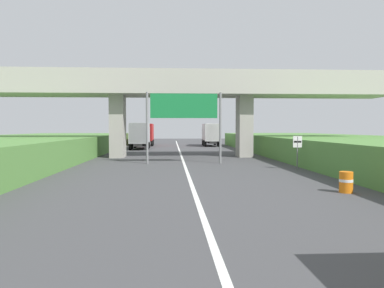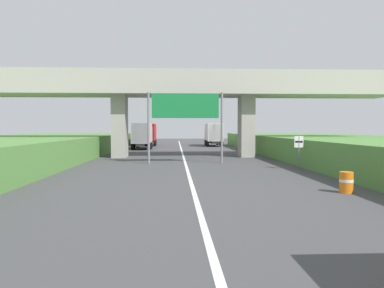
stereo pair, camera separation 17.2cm
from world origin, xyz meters
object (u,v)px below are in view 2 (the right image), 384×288
Objects in this scene: speed_limit_sign at (299,147)px; construction_barrel_2 at (346,182)px; truck_red at (148,133)px; truck_white at (213,134)px; overhead_highway_sign at (185,111)px; truck_silver at (143,134)px.

construction_barrel_2 is (-0.95, -8.63, -1.02)m from speed_limit_sign.
truck_red reaches higher than construction_barrel_2.
truck_white reaches higher than construction_barrel_2.
truck_white is at bearing 79.51° from overhead_highway_sign.
truck_red is 1.00× the size of truck_silver.
construction_barrel_2 is at bearing -96.25° from speed_limit_sign.
overhead_highway_sign is 30.04m from truck_red.
construction_barrel_2 is (11.49, -42.68, -1.47)m from truck_red.
truck_white is 12.83m from truck_silver.
construction_barrel_2 is (6.45, -13.15, -3.65)m from overhead_highway_sign.
truck_red is 44.22m from construction_barrel_2.
overhead_highway_sign is 9.06m from speed_limit_sign.
truck_red is 10.33m from truck_white.
truck_silver is 8.11× the size of construction_barrel_2.
speed_limit_sign is 8.74m from construction_barrel_2.
speed_limit_sign is at bearing -62.91° from truck_silver.
truck_white is at bearing 37.06° from truck_silver.
speed_limit_sign is 2.48× the size of construction_barrel_2.
speed_limit_sign reaches higher than construction_barrel_2.
truck_white and truck_silver have the same top height.
overhead_highway_sign reaches higher than speed_limit_sign.
truck_red is 9.58m from truck_silver.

